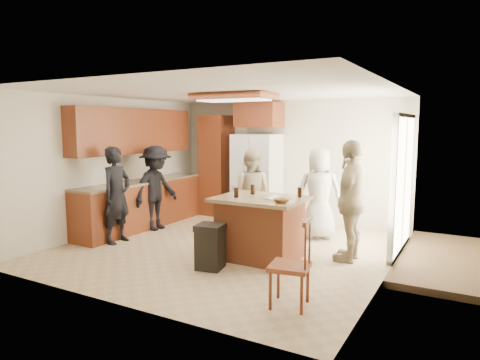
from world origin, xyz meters
The scene contains 12 objects.
person_front_left centered at (-1.81, -0.62, 0.82)m, with size 0.59×0.44×1.63m, color black.
person_behind_left centered at (-0.06, 0.90, 0.78)m, with size 0.76×0.47×1.57m, color tan.
person_behind_right centered at (1.08, 1.30, 0.81)m, with size 0.79×0.51×1.61m, color #9C9B93.
person_side_right centered at (1.89, 0.34, 0.89)m, with size 1.04×0.53×1.78m, color tan.
person_counter centered at (-1.84, 0.42, 0.80)m, with size 1.03×0.48×1.60m, color black.
left_cabinetry centered at (-2.24, 0.40, 0.96)m, with size 0.64×3.00×2.30m.
back_wall_units centered at (-1.33, 2.20, 1.38)m, with size 1.80×0.60×2.45m.
refrigerator centered at (-0.55, 2.12, 0.90)m, with size 0.90×0.76×1.80m.
kitchen_island centered at (0.70, -0.23, 0.47)m, with size 1.28×1.03×0.93m.
island_items centered at (0.94, -0.31, 0.97)m, with size 0.92×0.70×0.15m.
trash_bin centered at (0.30, -0.99, 0.32)m, with size 0.42×0.42×0.63m.
spindle_chair centered at (1.77, -1.61, 0.45)m, with size 0.48×0.48×0.99m.
Camera 1 is at (3.47, -5.81, 1.98)m, focal length 32.00 mm.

